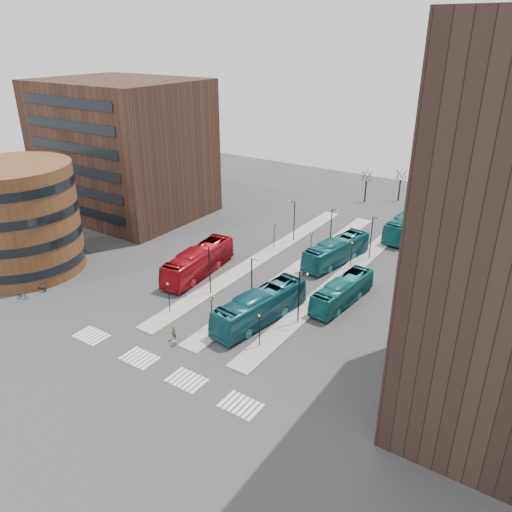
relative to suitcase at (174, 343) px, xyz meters
The scene contains 23 objects.
ground 7.44m from the suitcase, 92.69° to the right, with size 160.00×160.00×0.00m, color #303033.
island_left 22.99m from the suitcase, 100.91° to the left, with size 2.50×45.00×0.15m, color gray.
island_mid 22.63m from the suitcase, 85.82° to the left, with size 2.50×45.00×0.15m, color gray.
island_right 23.83m from the suitcase, 71.27° to the left, with size 2.50×45.00×0.15m, color gray.
suitcase is the anchor object (origin of this frame).
red_bus 16.29m from the suitcase, 120.88° to the left, with size 3.02×12.92×3.60m, color #A20C16.
teal_bus_a 9.99m from the suitcase, 62.32° to the left, with size 2.98×12.73×3.55m, color #13515F.
teal_bus_b 27.56m from the suitcase, 79.88° to the left, with size 2.83×12.11×3.37m, color #155E69.
teal_bus_c 20.14m from the suitcase, 59.18° to the left, with size 2.51×10.73×2.99m, color #15666B.
teal_bus_d 43.43m from the suitcase, 77.01° to the left, with size 3.02×12.89×3.59m, color #156C6D.
traveller 1.16m from the suitcase, 130.21° to the left, with size 0.57×0.38×1.57m, color #44462A.
commuter_a 13.74m from the suitcase, 125.21° to the left, with size 0.90×0.70×1.85m, color black.
commuter_b 9.68m from the suitcase, 81.75° to the left, with size 1.11×0.46×1.89m, color black.
commuter_c 10.46m from the suitcase, 76.33° to the left, with size 1.03×0.59×1.60m, color black.
bicycle_near 21.53m from the suitcase, behind, with size 0.53×1.51×0.79m, color gray.
bicycle_mid 21.35m from the suitcase, behind, with size 0.49×1.74×1.05m, color gray.
bicycle_far 21.36m from the suitcase, behind, with size 0.56×1.61×0.84m, color gray.
crosswalk_stripes 3.71m from the suitcase, 67.79° to the right, with size 22.35×2.40×0.01m.
round_building 29.25m from the suitcase, behind, with size 15.16×15.16×14.00m.
office_block 44.72m from the suitcase, 142.30° to the left, with size 25.00×20.12×22.00m.
sign_poles 15.76m from the suitcase, 85.41° to the left, with size 12.45×22.12×3.65m.
lamp_posts 20.96m from the suitcase, 83.66° to the left, with size 14.04×20.24×6.12m.
bare_trees 55.34m from the suitcase, 87.60° to the left, with size 10.97×8.14×5.90m.
Camera 1 is at (30.50, -22.84, 28.68)m, focal length 35.00 mm.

